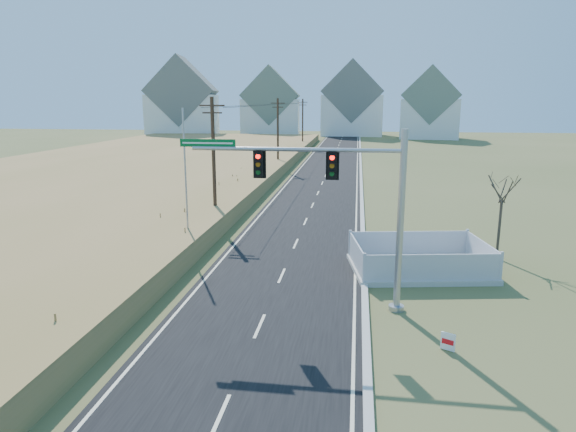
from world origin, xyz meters
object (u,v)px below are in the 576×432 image
object	(u,v)px
fence_enclosure	(419,266)
flagpole	(186,195)
open_sign	(448,342)
bare_tree	(503,187)
traffic_signal_mast	(354,202)

from	to	relation	value
fence_enclosure	flagpole	distance (m)	13.83
open_sign	bare_tree	bearing A→B (deg)	96.54
open_sign	traffic_signal_mast	bearing A→B (deg)	162.90
fence_enclosure	open_sign	world-z (taller)	fence_enclosure
traffic_signal_mast	bare_tree	xyz separation A→B (m)	(8.05, 8.19, -0.57)
traffic_signal_mast	open_sign	xyz separation A→B (m)	(3.46, -3.48, -4.31)
traffic_signal_mast	flagpole	bearing A→B (deg)	142.85
bare_tree	flagpole	bearing A→B (deg)	-178.50
bare_tree	traffic_signal_mast	bearing A→B (deg)	-134.52
traffic_signal_mast	open_sign	world-z (taller)	traffic_signal_mast
traffic_signal_mast	open_sign	bearing A→B (deg)	-44.20
fence_enclosure	traffic_signal_mast	bearing A→B (deg)	-132.22
fence_enclosure	flagpole	xyz separation A→B (m)	(-13.29, 2.37, 3.03)
traffic_signal_mast	flagpole	size ratio (longest dim) A/B	1.15
traffic_signal_mast	fence_enclosure	distance (m)	7.71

